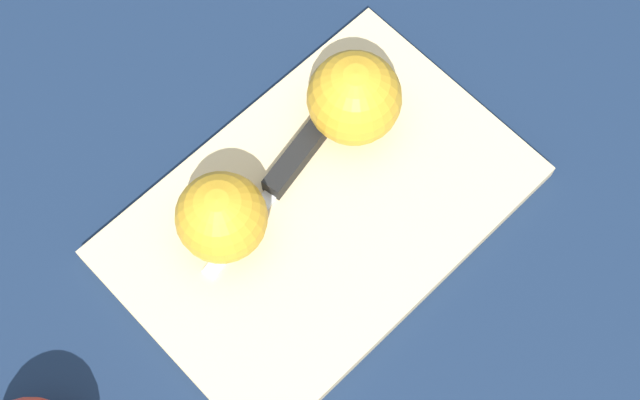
{
  "coord_description": "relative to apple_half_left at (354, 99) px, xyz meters",
  "views": [
    {
      "loc": [
        0.16,
        0.21,
        0.7
      ],
      "look_at": [
        0.0,
        0.0,
        0.04
      ],
      "focal_mm": 50.0,
      "sensor_mm": 36.0,
      "label": 1
    }
  ],
  "objects": [
    {
      "name": "ground_plane",
      "position": [
        0.07,
        0.05,
        -0.06
      ],
      "size": [
        4.0,
        4.0,
        0.0
      ],
      "primitive_type": "plane",
      "color": "#14233D"
    },
    {
      "name": "apple_half_right",
      "position": [
        0.15,
        0.02,
        -0.0
      ],
      "size": [
        0.07,
        0.07,
        0.07
      ],
      "rotation": [
        0.0,
        0.0,
        5.83
      ],
      "color": "gold",
      "rests_on": "cutting_board"
    },
    {
      "name": "knife",
      "position": [
        0.07,
        0.0,
        -0.03
      ],
      "size": [
        0.16,
        0.06,
        0.02
      ],
      "rotation": [
        0.0,
        0.0,
        0.31
      ],
      "color": "silver",
      "rests_on": "cutting_board"
    },
    {
      "name": "cutting_board",
      "position": [
        0.07,
        0.05,
        -0.05
      ],
      "size": [
        0.36,
        0.26,
        0.02
      ],
      "color": "#D1B789",
      "rests_on": "ground_plane"
    },
    {
      "name": "apple_half_left",
      "position": [
        0.0,
        0.0,
        0.0
      ],
      "size": [
        0.08,
        0.08,
        0.08
      ],
      "rotation": [
        0.0,
        0.0,
        0.5
      ],
      "color": "gold",
      "rests_on": "cutting_board"
    }
  ]
}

